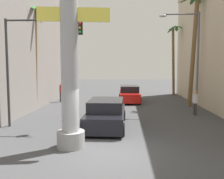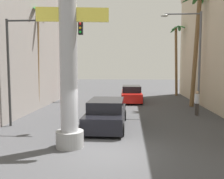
{
  "view_description": "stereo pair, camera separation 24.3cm",
  "coord_description": "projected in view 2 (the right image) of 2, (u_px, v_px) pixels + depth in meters",
  "views": [
    {
      "loc": [
        0.69,
        -9.6,
        3.43
      ],
      "look_at": [
        0.0,
        3.43,
        2.21
      ],
      "focal_mm": 40.0,
      "sensor_mm": 36.0,
      "label": 1
    },
    {
      "loc": [
        0.93,
        -9.59,
        3.43
      ],
      "look_at": [
        0.0,
        3.43,
        2.21
      ],
      "focal_mm": 40.0,
      "sensor_mm": 36.0,
      "label": 2
    }
  ],
  "objects": [
    {
      "name": "palm_tree_mid_right",
      "position": [
        196.0,
        38.0,
        20.72
      ],
      "size": [
        2.58,
        2.63,
        9.43
      ],
      "color": "brown",
      "rests_on": "ground"
    },
    {
      "name": "street_lamp",
      "position": [
        193.0,
        52.0,
        17.83
      ],
      "size": [
        2.92,
        0.28,
        7.27
      ],
      "color": "#59595E",
      "rests_on": "ground"
    },
    {
      "name": "car_far",
      "position": [
        131.0,
        94.0,
        24.06
      ],
      "size": [
        2.08,
        4.71,
        1.56
      ],
      "color": "black",
      "rests_on": "ground"
    },
    {
      "name": "pedestrian_mid_right",
      "position": [
        197.0,
        101.0,
        17.35
      ],
      "size": [
        0.42,
        0.42,
        1.73
      ],
      "color": "#3F3833",
      "rests_on": "ground"
    },
    {
      "name": "pedestrian_far_left",
      "position": [
        63.0,
        91.0,
        24.01
      ],
      "size": [
        0.4,
        0.4,
        1.82
      ],
      "color": "#3F3833",
      "rests_on": "ground"
    },
    {
      "name": "neon_sign_pole",
      "position": [
        68.0,
        25.0,
        10.16
      ],
      "size": [
        3.29,
        1.18,
        10.85
      ],
      "color": "#9E9EA3",
      "rests_on": "ground"
    },
    {
      "name": "palm_tree_far_right",
      "position": [
        177.0,
        52.0,
        28.68
      ],
      "size": [
        2.46,
        2.67,
        8.09
      ],
      "color": "brown",
      "rests_on": "ground"
    },
    {
      "name": "ground_plane",
      "position": [
        118.0,
        109.0,
        19.84
      ],
      "size": [
        90.28,
        90.28,
        0.0
      ],
      "primitive_type": "plane",
      "color": "#424244"
    },
    {
      "name": "palm_tree_mid_left",
      "position": [
        37.0,
        44.0,
        19.7
      ],
      "size": [
        3.11,
        3.27,
        8.17
      ],
      "color": "brown",
      "rests_on": "ground"
    },
    {
      "name": "car_lead",
      "position": [
        106.0,
        114.0,
        14.12
      ],
      "size": [
        2.18,
        5.16,
        1.56
      ],
      "color": "black",
      "rests_on": "ground"
    },
    {
      "name": "traffic_light_mast",
      "position": [
        34.0,
        52.0,
        13.88
      ],
      "size": [
        4.96,
        0.32,
        6.05
      ],
      "color": "#333333",
      "rests_on": "ground"
    }
  ]
}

